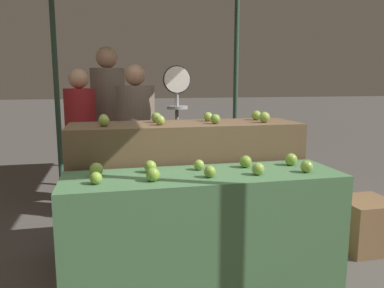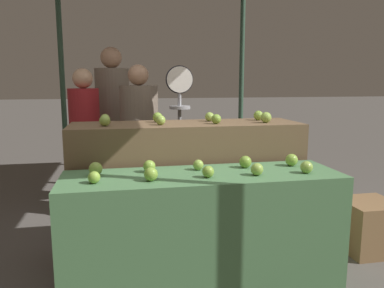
{
  "view_description": "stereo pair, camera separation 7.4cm",
  "coord_description": "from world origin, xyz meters",
  "px_view_note": "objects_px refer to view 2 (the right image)",
  "views": [
    {
      "loc": [
        -0.6,
        -2.3,
        1.42
      ],
      "look_at": [
        -0.01,
        0.3,
        0.98
      ],
      "focal_mm": 35.0,
      "sensor_mm": 36.0,
      "label": 1
    },
    {
      "loc": [
        -0.53,
        -2.32,
        1.42
      ],
      "look_at": [
        -0.01,
        0.3,
        0.98
      ],
      "focal_mm": 35.0,
      "sensor_mm": 36.0,
      "label": 2
    }
  ],
  "objects_px": {
    "produce_scale": "(180,112)",
    "person_customer_right": "(113,115)",
    "wooden_crate_side": "(368,226)",
    "person_vendor_at_scale": "(140,132)",
    "person_customer_left": "(85,132)"
  },
  "relations": [
    {
      "from": "produce_scale",
      "to": "wooden_crate_side",
      "type": "height_order",
      "value": "produce_scale"
    },
    {
      "from": "person_vendor_at_scale",
      "to": "person_customer_right",
      "type": "bearing_deg",
      "value": -49.11
    },
    {
      "from": "person_customer_right",
      "to": "wooden_crate_side",
      "type": "xyz_separation_m",
      "value": [
        2.11,
        -1.74,
        -0.83
      ]
    },
    {
      "from": "produce_scale",
      "to": "person_customer_right",
      "type": "distance_m",
      "value": 1.07
    },
    {
      "from": "produce_scale",
      "to": "person_customer_right",
      "type": "relative_size",
      "value": 0.87
    },
    {
      "from": "person_vendor_at_scale",
      "to": "wooden_crate_side",
      "type": "xyz_separation_m",
      "value": [
        1.84,
        -1.2,
        -0.69
      ]
    },
    {
      "from": "person_customer_right",
      "to": "wooden_crate_side",
      "type": "distance_m",
      "value": 2.86
    },
    {
      "from": "produce_scale",
      "to": "wooden_crate_side",
      "type": "bearing_deg",
      "value": -30.95
    },
    {
      "from": "wooden_crate_side",
      "to": "person_customer_left",
      "type": "bearing_deg",
      "value": 150.67
    },
    {
      "from": "wooden_crate_side",
      "to": "produce_scale",
      "type": "bearing_deg",
      "value": 149.05
    },
    {
      "from": "produce_scale",
      "to": "person_customer_left",
      "type": "relative_size",
      "value": 1.01
    },
    {
      "from": "produce_scale",
      "to": "wooden_crate_side",
      "type": "distance_m",
      "value": 1.95
    },
    {
      "from": "person_customer_left",
      "to": "wooden_crate_side",
      "type": "relative_size",
      "value": 3.6
    },
    {
      "from": "person_vendor_at_scale",
      "to": "person_customer_left",
      "type": "distance_m",
      "value": 0.58
    },
    {
      "from": "person_vendor_at_scale",
      "to": "person_customer_left",
      "type": "bearing_deg",
      "value": -0.49
    }
  ]
}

